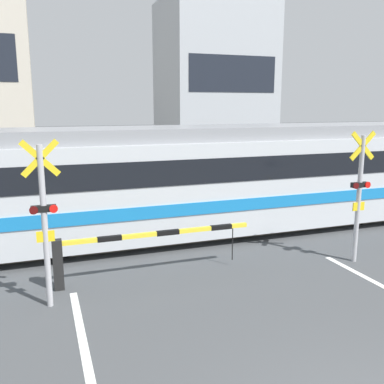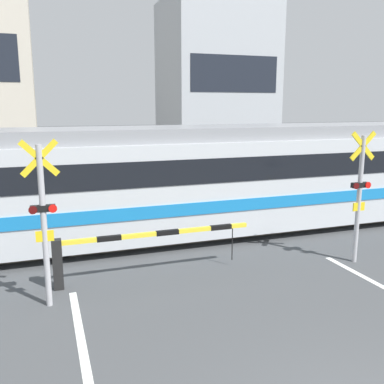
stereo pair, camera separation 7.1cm
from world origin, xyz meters
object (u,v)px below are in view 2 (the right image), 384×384
commuter_train (260,174)px  crossing_signal_right (359,192)px  crossing_barrier_far (204,187)px  pedestrian (142,172)px  crossing_barrier_near (116,247)px  crossing_signal_left (43,217)px

commuter_train → crossing_signal_right: crossing_signal_right is taller
commuter_train → crossing_signal_right: 3.47m
crossing_barrier_far → pedestrian: pedestrian is taller
crossing_barrier_near → crossing_signal_left: size_ratio=1.38×
commuter_train → crossing_signal_right: size_ratio=5.96×
commuter_train → crossing_signal_left: (-6.23, -3.37, 0.05)m
commuter_train → pedestrian: size_ratio=11.11×
crossing_signal_left → pedestrian: 10.35m
crossing_barrier_far → commuter_train: bearing=-79.3°
crossing_signal_left → crossing_signal_right: bearing=0.0°
crossing_signal_right → pedestrian: (-3.09, 9.53, -0.76)m
commuter_train → pedestrian: (-2.27, 6.16, -0.71)m
crossing_signal_left → crossing_signal_right: same height
commuter_train → crossing_signal_left: crossing_signal_left is taller
commuter_train → crossing_signal_left: 7.08m
crossing_signal_left → crossing_signal_right: 7.04m
commuter_train → crossing_barrier_far: 3.34m
commuter_train → crossing_barrier_near: size_ratio=4.30×
pedestrian → crossing_barrier_near: bearing=-106.1°
crossing_signal_right → pedestrian: bearing=107.9°
crossing_barrier_far → crossing_signal_left: bearing=-130.8°
commuter_train → crossing_barrier_near: 5.57m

